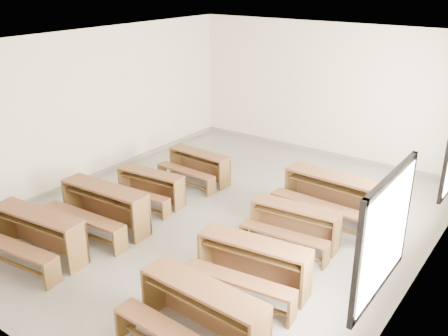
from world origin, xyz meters
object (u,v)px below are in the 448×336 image
Objects in this scene: desk_set_0 at (36,232)px; desk_set_7 at (331,194)px; desk_set_2 at (150,185)px; desk_set_6 at (294,222)px; desk_set_1 at (103,205)px; desk_set_4 at (200,311)px; desk_set_3 at (198,165)px; desk_set_5 at (252,262)px.

desk_set_0 is 0.96× the size of desk_set_7.
desk_set_2 is 0.94× the size of desk_set_6.
desk_set_1 is 3.46m from desk_set_4.
desk_set_7 reaches higher than desk_set_1.
desk_set_3 is (0.16, 3.92, -0.06)m from desk_set_0.
desk_set_1 reaches higher than desk_set_5.
desk_set_1 is at bearing 173.35° from desk_set_5.
desk_set_0 is at bearing -98.27° from desk_set_1.
desk_set_1 is 4.12m from desk_set_7.
desk_set_0 is 1.00× the size of desk_set_4.
desk_set_5 is 1.11× the size of desk_set_6.
desk_set_2 is (-0.06, 1.24, -0.09)m from desk_set_1.
desk_set_7 is at bearing 83.76° from desk_set_5.
desk_set_2 is 0.98× the size of desk_set_3.
desk_set_5 is at bearing -26.17° from desk_set_2.
desk_set_7 reaches higher than desk_set_0.
desk_set_1 reaches higher than desk_set_2.
desk_set_1 is 1.25m from desk_set_2.
desk_set_3 is at bearing 131.37° from desk_set_4.
desk_set_4 is 1.32m from desk_set_5.
desk_set_5 is (3.08, -2.65, 0.05)m from desk_set_3.
desk_set_0 is 5.13m from desk_set_7.
desk_set_4 reaches higher than desk_set_0.
desk_set_6 is at bearing -91.62° from desk_set_7.
desk_set_0 is at bearing -89.24° from desk_set_3.
desk_set_0 is 1.21× the size of desk_set_2.
desk_set_2 is 4.15m from desk_set_4.
desk_set_4 reaches higher than desk_set_3.
desk_set_2 is at bearing 151.97° from desk_set_5.
desk_set_5 is at bearing -37.60° from desk_set_3.
desk_set_1 reaches higher than desk_set_3.
desk_set_0 reaches higher than desk_set_3.
desk_set_6 is (-0.21, 2.79, -0.06)m from desk_set_4.
desk_set_1 is 3.11m from desk_set_5.
desk_set_5 is at bearing -86.70° from desk_set_7.
desk_set_4 is 2.80m from desk_set_6.
desk_set_5 reaches higher than desk_set_6.
desk_set_3 is at bearing 86.65° from desk_set_1.
desk_set_4 reaches higher than desk_set_5.
desk_set_4 is 1.02× the size of desk_set_5.
desk_set_1 reaches higher than desk_set_0.
desk_set_0 is 3.48m from desk_set_5.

